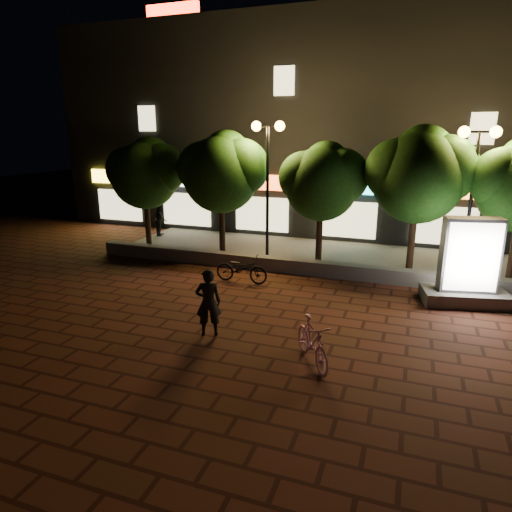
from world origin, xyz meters
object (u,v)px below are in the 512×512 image
at_px(tree_mid, 323,179).
at_px(scooter_pink, 312,342).
at_px(street_lamp_right, 476,164).
at_px(pedestrian, 161,219).
at_px(tree_right, 420,172).
at_px(tree_left, 223,170).
at_px(ad_kiosk, 468,270).
at_px(tree_far_left, 146,171).
at_px(street_lamp_left, 268,156).
at_px(scooter_parked, 242,269).
at_px(rider, 208,302).

relative_size(tree_mid, scooter_pink, 2.62).
bearing_deg(street_lamp_right, pedestrian, 170.85).
relative_size(tree_right, pedestrian, 3.21).
distance_m(tree_left, ad_kiosk, 9.53).
bearing_deg(ad_kiosk, tree_far_left, 167.99).
xyz_separation_m(tree_far_left, street_lamp_left, (5.45, -0.26, 0.74)).
relative_size(tree_mid, street_lamp_left, 0.87).
bearing_deg(pedestrian, tree_mid, -121.29).
height_order(street_lamp_right, scooter_parked, street_lamp_right).
bearing_deg(tree_right, street_lamp_right, -9.10).
relative_size(street_lamp_left, scooter_pink, 3.02).
xyz_separation_m(tree_mid, scooter_pink, (1.39, -7.61, -2.70)).
height_order(tree_far_left, rider, tree_far_left).
height_order(street_lamp_right, ad_kiosk, street_lamp_right).
xyz_separation_m(street_lamp_right, ad_kiosk, (-0.10, -2.36, -2.86)).
bearing_deg(scooter_pink, ad_kiosk, 20.98).
bearing_deg(pedestrian, tree_far_left, 178.31).
relative_size(street_lamp_left, scooter_parked, 2.86).
distance_m(street_lamp_left, pedestrian, 7.10).
xyz_separation_m(tree_mid, street_lamp_right, (4.95, -0.26, 0.68)).
xyz_separation_m(tree_left, tree_right, (7.30, 0.00, 0.12)).
xyz_separation_m(scooter_parked, pedestrian, (-6.02, 4.90, 0.39)).
relative_size(tree_left, tree_right, 0.97).
xyz_separation_m(street_lamp_right, rider, (-6.29, -6.79, -3.04)).
height_order(tree_far_left, street_lamp_right, street_lamp_right).
bearing_deg(pedestrian, scooter_pink, -153.48).
relative_size(tree_left, street_lamp_left, 0.94).
bearing_deg(tree_far_left, scooter_pink, -40.57).
distance_m(tree_left, pedestrian, 5.14).
xyz_separation_m(scooter_pink, pedestrian, (-9.44, 9.44, 0.35)).
bearing_deg(rider, street_lamp_right, -157.91).
relative_size(tree_far_left, pedestrian, 2.93).
relative_size(tree_right, scooter_pink, 2.95).
distance_m(street_lamp_left, street_lamp_right, 7.00).
relative_size(ad_kiosk, pedestrian, 1.63).
xyz_separation_m(rider, pedestrian, (-6.71, 8.88, 0.01)).
xyz_separation_m(tree_mid, rider, (-1.34, -7.05, -2.36)).
relative_size(scooter_pink, scooter_parked, 0.95).
height_order(scooter_parked, pedestrian, pedestrian).
xyz_separation_m(street_lamp_left, scooter_parked, (0.02, -2.80, -3.55)).
relative_size(street_lamp_left, ad_kiosk, 2.02).
distance_m(tree_left, scooter_pink, 9.77).
bearing_deg(rider, tree_left, -94.47).
bearing_deg(tree_mid, scooter_parked, -123.51).
distance_m(tree_left, scooter_parked, 4.70).
bearing_deg(tree_right, tree_mid, -180.00).
bearing_deg(scooter_parked, street_lamp_left, 0.42).
distance_m(tree_far_left, scooter_parked, 6.87).
distance_m(tree_right, street_lamp_left, 5.38).
distance_m(tree_left, rider, 7.97).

